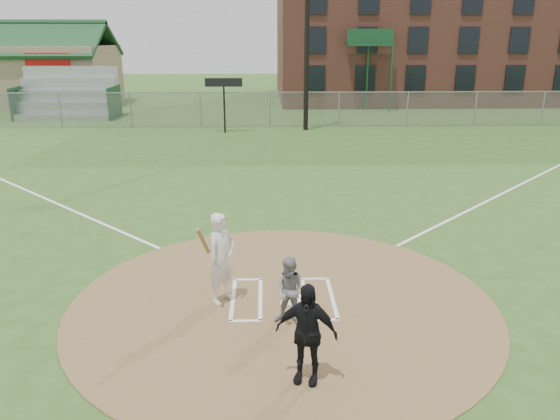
{
  "coord_description": "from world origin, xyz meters",
  "views": [
    {
      "loc": [
        -0.34,
        -9.76,
        5.06
      ],
      "look_at": [
        0.0,
        2.0,
        1.3
      ],
      "focal_mm": 35.0,
      "sensor_mm": 36.0,
      "label": 1
    }
  ],
  "objects_px": {
    "catcher": "(291,291)",
    "umpire": "(306,333)",
    "batter_at_plate": "(222,258)",
    "home_plate": "(293,300)"
  },
  "relations": [
    {
      "from": "catcher",
      "to": "umpire",
      "type": "height_order",
      "value": "umpire"
    },
    {
      "from": "catcher",
      "to": "umpire",
      "type": "distance_m",
      "value": 1.75
    },
    {
      "from": "catcher",
      "to": "batter_at_plate",
      "type": "distance_m",
      "value": 1.63
    },
    {
      "from": "catcher",
      "to": "umpire",
      "type": "relative_size",
      "value": 0.8
    },
    {
      "from": "home_plate",
      "to": "batter_at_plate",
      "type": "xyz_separation_m",
      "value": [
        -1.4,
        0.05,
        0.9
      ]
    },
    {
      "from": "catcher",
      "to": "umpire",
      "type": "bearing_deg",
      "value": -66.26
    },
    {
      "from": "home_plate",
      "to": "catcher",
      "type": "height_order",
      "value": "catcher"
    },
    {
      "from": "home_plate",
      "to": "umpire",
      "type": "height_order",
      "value": "umpire"
    },
    {
      "from": "umpire",
      "to": "catcher",
      "type": "bearing_deg",
      "value": 111.02
    },
    {
      "from": "batter_at_plate",
      "to": "home_plate",
      "type": "bearing_deg",
      "value": -2.15
    }
  ]
}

